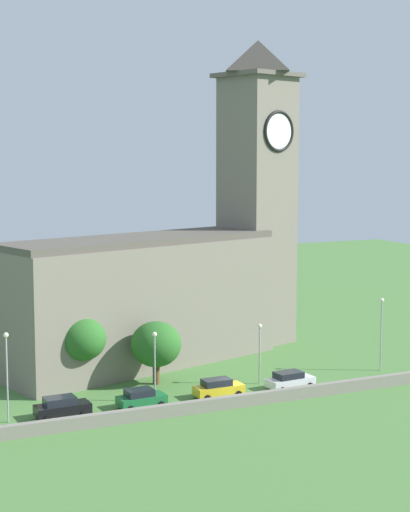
# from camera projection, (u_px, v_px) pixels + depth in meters

# --- Properties ---
(ground_plane) EXTENTS (200.00, 200.00, 0.00)m
(ground_plane) POSITION_uv_depth(u_px,v_px,m) (173.00, 362.00, 90.71)
(ground_plane) COLOR #477538
(church) EXTENTS (37.21, 18.32, 35.27)m
(church) POSITION_uv_depth(u_px,v_px,m) (179.00, 265.00, 91.97)
(church) COLOR slate
(church) RESTS_ON ground
(quay_barrier) EXTENTS (59.27, 0.70, 1.10)m
(quay_barrier) POSITION_uv_depth(u_px,v_px,m) (249.00, 400.00, 74.86)
(quay_barrier) COLOR gray
(quay_barrier) RESTS_ON ground
(car_black) EXTENTS (4.71, 2.38, 1.81)m
(car_black) POSITION_uv_depth(u_px,v_px,m) (62.00, 407.00, 71.41)
(car_black) COLOR black
(car_black) RESTS_ON ground
(car_green) EXTENTS (4.36, 2.46, 1.70)m
(car_green) POSITION_uv_depth(u_px,v_px,m) (141.00, 398.00, 74.21)
(car_green) COLOR #1E6B38
(car_green) RESTS_ON ground
(car_yellow) EXTENTS (4.66, 2.14, 1.74)m
(car_yellow) POSITION_uv_depth(u_px,v_px,m) (218.00, 388.00, 77.39)
(car_yellow) COLOR gold
(car_yellow) RESTS_ON ground
(car_white) EXTENTS (4.79, 2.56, 1.68)m
(car_white) POSITION_uv_depth(u_px,v_px,m) (290.00, 380.00, 80.20)
(car_white) COLOR silver
(car_white) RESTS_ON ground
(streetlamp_west_end) EXTENTS (0.44, 0.44, 7.64)m
(streetlamp_west_end) POSITION_uv_depth(u_px,v_px,m) (7.00, 363.00, 69.62)
(streetlamp_west_end) COLOR #9EA0A5
(streetlamp_west_end) RESTS_ON ground
(streetlamp_west_mid) EXTENTS (0.44, 0.44, 6.39)m
(streetlamp_west_mid) POSITION_uv_depth(u_px,v_px,m) (155.00, 354.00, 75.74)
(streetlamp_west_mid) COLOR #9EA0A5
(streetlamp_west_mid) RESTS_ON ground
(streetlamp_central) EXTENTS (0.44, 0.44, 5.95)m
(streetlamp_central) POSITION_uv_depth(u_px,v_px,m) (260.00, 343.00, 81.56)
(streetlamp_central) COLOR #9EA0A5
(streetlamp_central) RESTS_ON ground
(streetlamp_east_mid) EXTENTS (0.44, 0.44, 7.59)m
(streetlamp_east_mid) POSITION_uv_depth(u_px,v_px,m) (381.00, 323.00, 86.54)
(streetlamp_east_mid) COLOR #9EA0A5
(streetlamp_east_mid) RESTS_ON ground
(tree_riverside_east) EXTENTS (4.92, 4.92, 6.17)m
(tree_riverside_east) POSITION_uv_depth(u_px,v_px,m) (156.00, 344.00, 81.50)
(tree_riverside_east) COLOR brown
(tree_riverside_east) RESTS_ON ground
(tree_riverside_west) EXTENTS (4.58, 4.58, 6.90)m
(tree_riverside_west) POSITION_uv_depth(u_px,v_px,m) (82.00, 340.00, 79.69)
(tree_riverside_west) COLOR brown
(tree_riverside_west) RESTS_ON ground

